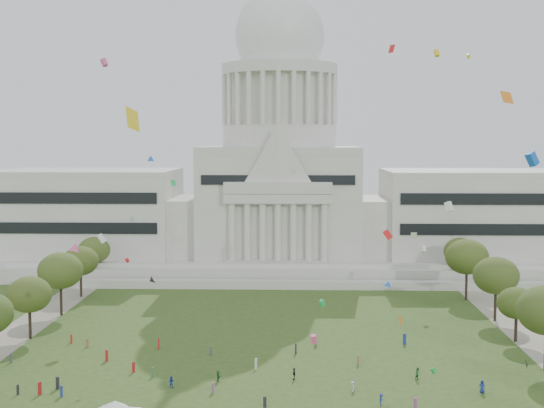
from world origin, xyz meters
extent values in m
plane|color=#334B1B|center=(0.00, 0.00, 0.00)|extent=(400.00, 400.00, 0.00)
cube|color=beige|center=(0.00, 115.00, 2.00)|extent=(160.00, 60.00, 4.00)
cube|color=beige|center=(0.00, 82.00, 1.00)|extent=(130.00, 3.00, 2.00)
cube|color=beige|center=(0.00, 90.00, 2.50)|extent=(140.00, 3.00, 5.00)
cube|color=beige|center=(-55.00, 114.00, 15.00)|extent=(50.00, 34.00, 22.00)
cube|color=beige|center=(55.00, 114.00, 15.00)|extent=(50.00, 34.00, 22.00)
cube|color=beige|center=(-27.00, 112.00, 12.00)|extent=(12.00, 26.00, 16.00)
cube|color=beige|center=(27.00, 112.00, 12.00)|extent=(12.00, 26.00, 16.00)
cube|color=beige|center=(0.00, 114.00, 18.00)|extent=(44.00, 38.00, 28.00)
cube|color=beige|center=(0.00, 94.00, 21.20)|extent=(28.00, 3.00, 2.40)
cube|color=black|center=(-55.00, 96.80, 17.00)|extent=(46.00, 0.40, 11.00)
cube|color=black|center=(55.00, 96.80, 17.00)|extent=(46.00, 0.40, 11.00)
cylinder|color=beige|center=(0.00, 114.00, 37.40)|extent=(32.00, 32.00, 6.00)
cylinder|color=beige|center=(0.00, 114.00, 47.40)|extent=(28.00, 28.00, 14.00)
cylinder|color=beige|center=(0.00, 114.00, 55.90)|extent=(32.40, 32.40, 3.00)
cylinder|color=beige|center=(0.00, 114.00, 61.40)|extent=(22.00, 22.00, 8.00)
ellipsoid|color=silver|center=(0.00, 114.00, 65.40)|extent=(25.00, 25.00, 26.20)
cube|color=gray|center=(-48.00, 30.00, 0.02)|extent=(8.00, 160.00, 0.04)
cube|color=gray|center=(48.00, 30.00, 0.02)|extent=(8.00, 160.00, 0.04)
cylinder|color=black|center=(-44.09, 33.92, 2.64)|extent=(0.56, 0.56, 5.27)
ellipsoid|color=#394918|center=(-44.09, 33.92, 8.23)|extent=(8.12, 8.12, 6.65)
cylinder|color=black|center=(44.40, 34.48, 2.28)|extent=(0.56, 0.56, 4.56)
ellipsoid|color=#304614|center=(44.40, 34.48, 7.11)|extent=(7.01, 7.01, 5.74)
cylinder|color=black|center=(-44.08, 52.42, 3.02)|extent=(0.56, 0.56, 6.03)
ellipsoid|color=#3A4D1B|center=(-44.08, 52.42, 9.41)|extent=(9.29, 9.29, 7.60)
cylinder|color=black|center=(44.76, 50.04, 2.98)|extent=(0.56, 0.56, 5.97)
ellipsoid|color=#37461A|center=(44.76, 50.04, 9.31)|extent=(9.19, 9.19, 7.52)
cylinder|color=black|center=(-45.22, 71.01, 2.70)|extent=(0.56, 0.56, 5.41)
ellipsoid|color=#394918|center=(-45.22, 71.01, 8.44)|extent=(8.33, 8.33, 6.81)
cylinder|color=black|center=(43.49, 70.19, 3.19)|extent=(0.56, 0.56, 6.37)
ellipsoid|color=#3B4B18|center=(43.49, 70.19, 9.94)|extent=(9.82, 9.82, 8.03)
cylinder|color=black|center=(-46.87, 89.14, 2.66)|extent=(0.56, 0.56, 5.32)
ellipsoid|color=#394F19|center=(-46.87, 89.14, 8.29)|extent=(8.19, 8.19, 6.70)
cylinder|color=black|center=(45.96, 88.13, 2.73)|extent=(0.56, 0.56, 5.47)
ellipsoid|color=#394B1B|center=(45.96, 88.13, 8.53)|extent=(8.42, 8.42, 6.89)
pyramid|color=white|center=(-17.95, -9.65, 3.19)|extent=(8.12, 8.12, 1.72)
imported|color=navy|center=(31.53, 6.38, 0.95)|extent=(1.09, 0.93, 1.90)
imported|color=#33723F|center=(23.25, 12.16, 0.95)|extent=(1.08, 1.03, 1.90)
imported|color=silver|center=(12.92, 6.45, 0.76)|extent=(0.74, 1.07, 1.51)
imported|color=#26262B|center=(4.40, 11.60, 0.91)|extent=(0.66, 1.10, 1.81)
imported|color=#33723F|center=(-7.06, 10.38, 0.87)|extent=(1.16, 1.74, 1.75)
imported|color=navy|center=(-13.74, 7.37, 0.84)|extent=(0.87, 0.60, 1.68)
imported|color=navy|center=(16.40, 0.88, 0.80)|extent=(0.92, 1.16, 1.60)
imported|color=silver|center=(13.17, 7.03, 0.78)|extent=(0.75, 1.02, 1.56)
cube|color=#B21E1E|center=(-32.01, 3.58, 0.95)|extent=(0.46, 0.58, 1.90)
cube|color=#26262B|center=(0.42, -0.50, 0.75)|extent=(0.46, 0.37, 1.50)
cube|color=navy|center=(24.07, 32.07, 0.96)|extent=(0.60, 0.55, 1.92)
cube|color=#26262B|center=(-35.17, 3.55, 0.73)|extent=(0.28, 0.41, 1.47)
cube|color=#B21E1E|center=(-35.61, 31.03, 0.80)|extent=(0.30, 0.44, 1.60)
cube|color=navy|center=(-28.66, 2.88, 0.80)|extent=(0.46, 0.50, 1.60)
cube|color=#B21E1E|center=(-19.27, 27.82, 0.94)|extent=(0.40, 0.55, 1.89)
cube|color=#4C4C51|center=(-42.00, 19.05, 0.77)|extent=(0.46, 0.47, 1.54)
cube|color=#994C8C|center=(-7.28, 5.19, 0.76)|extent=(0.39, 0.47, 1.53)
cube|color=#33723F|center=(8.19, 30.23, 0.74)|extent=(0.45, 0.38, 1.48)
cube|color=olive|center=(14.74, 19.43, 0.82)|extent=(0.38, 0.49, 1.64)
cube|color=#994C8C|center=(20.78, -1.07, 0.89)|extent=(0.42, 0.54, 1.77)
cube|color=#4C4C51|center=(-9.75, 24.18, 0.75)|extent=(0.35, 0.45, 1.49)
cube|color=#B21E1E|center=(-20.84, 14.52, 0.81)|extent=(0.43, 0.50, 1.62)
cube|color=silver|center=(-1.69, 16.75, 0.85)|extent=(0.38, 0.50, 1.70)
cube|color=#26262B|center=(4.66, 25.55, 0.87)|extent=(0.29, 0.46, 1.73)
cube|color=#33723F|center=(-17.36, 12.27, 0.75)|extent=(0.33, 0.45, 1.51)
cube|color=#26262B|center=(-30.25, 6.15, 0.91)|extent=(0.56, 0.51, 1.81)
cube|color=#B21E1E|center=(-26.53, 20.31, 0.94)|extent=(0.54, 0.58, 1.87)
cube|color=olive|center=(-32.03, 28.50, 0.80)|extent=(0.42, 0.49, 1.59)
camera|label=1|loc=(4.50, -100.92, 36.49)|focal=50.00mm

